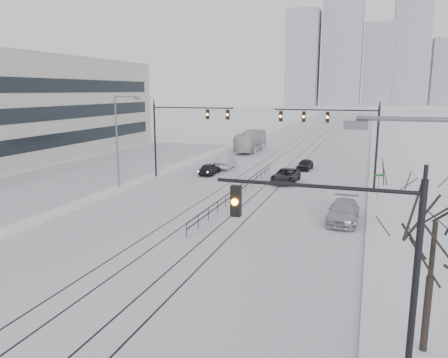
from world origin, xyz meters
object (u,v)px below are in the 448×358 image
Objects in this scene: traffic_mast_near at (358,257)px; sedan_sb_inner at (209,169)px; box_truck at (251,141)px; sedan_nb_right at (343,212)px; sedan_nb_far at (305,165)px; sedan_nb_front at (286,176)px; sedan_sb_outer at (225,163)px; bare_tree at (434,236)px.

traffic_mast_near reaches higher than sedan_sb_inner.
traffic_mast_near is 56.29m from box_truck.
box_truck is (-17.72, 53.34, -3.01)m from traffic_mast_near.
sedan_nb_right is at bearing 94.26° from traffic_mast_near.
sedan_nb_right reaches higher than sedan_sb_inner.
sedan_sb_inner is 1.06× the size of sedan_nb_far.
sedan_nb_far is at bearing 100.31° from traffic_mast_near.
traffic_mast_near reaches higher than sedan_nb_front.
sedan_sb_outer is (0.53, 4.16, 0.10)m from sedan_sb_inner.
sedan_nb_right is at bearing 127.76° from sedan_sb_outer.
sedan_nb_far is at bearing 106.81° from sedan_nb_right.
sedan_nb_right is (15.04, -18.00, -0.01)m from sedan_sb_outer.
sedan_nb_front is 24.20m from box_truck.
sedan_sb_inner reaches higher than sedan_nb_far.
bare_tree reaches higher than sedan_sb_inner.
sedan_sb_inner is 4.19m from sedan_sb_outer.
traffic_mast_near is 1.15× the size of bare_tree.
sedan_nb_far is (-7.15, 39.29, -3.93)m from traffic_mast_near.
sedan_nb_front is (-7.96, 31.21, -3.85)m from traffic_mast_near.
sedan_sb_outer reaches higher than sedan_nb_right.
sedan_nb_front is 1.38× the size of sedan_nb_far.
sedan_nb_front is 0.98× the size of sedan_nb_right.
sedan_sb_outer is (-16.44, 36.90, -3.79)m from traffic_mast_near.
sedan_sb_outer is at bearing 148.07° from sedan_nb_front.
sedan_nb_right is at bearing 113.91° from box_truck.
sedan_sb_outer reaches higher than sedan_nb_far.
box_truck reaches higher than sedan_nb_far.
traffic_mast_near is 1.79× the size of sedan_sb_inner.
sedan_nb_right is (-3.82, 15.89, -3.73)m from bare_tree.
sedan_sb_inner is at bearing 117.41° from traffic_mast_near.
box_truck is at bearing -89.03° from sedan_sb_inner.
sedan_sb_outer is 10.21m from sedan_nb_front.
traffic_mast_near is 1.37× the size of sedan_nb_front.
traffic_mast_near reaches higher than sedan_nb_right.
sedan_nb_far is 0.33× the size of box_truck.
box_truck is (-20.13, 50.34, -2.94)m from bare_tree.
box_truck reaches higher than sedan_nb_right.
sedan_nb_front is at bearing 119.13° from sedan_nb_right.
box_truck is (-9.76, 22.13, 0.84)m from sedan_nb_front.
box_truck is at bearing 116.43° from sedan_nb_right.
sedan_sb_inner is 0.35× the size of box_truck.
box_truck reaches higher than sedan_nb_front.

